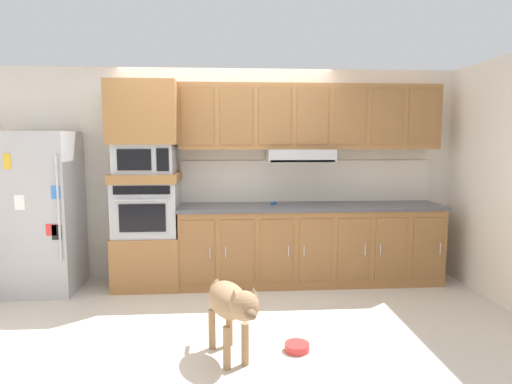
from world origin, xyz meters
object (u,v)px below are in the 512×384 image
(refrigerator, at_px, (41,212))
(microwave, at_px, (146,159))
(dog_food_bowl, at_px, (297,347))
(dog, at_px, (231,304))
(built_in_oven, at_px, (147,208))
(screwdriver, at_px, (274,203))

(refrigerator, height_order, microwave, refrigerator)
(microwave, xyz_separation_m, dog_food_bowl, (1.45, -1.69, -1.43))
(refrigerator, bearing_deg, dog, -40.16)
(built_in_oven, bearing_deg, refrigerator, -176.60)
(built_in_oven, distance_m, microwave, 0.56)
(dog, bearing_deg, refrigerator, -150.08)
(built_in_oven, relative_size, microwave, 1.09)
(built_in_oven, relative_size, dog_food_bowl, 3.50)
(built_in_oven, distance_m, screwdriver, 1.46)
(screwdriver, xyz_separation_m, dog_food_bowl, (-0.01, -1.76, -0.90))
(screwdriver, relative_size, dog, 0.20)
(refrigerator, xyz_separation_m, screwdriver, (2.59, 0.14, 0.05))
(refrigerator, height_order, dog_food_bowl, refrigerator)
(microwave, relative_size, dog, 0.75)
(built_in_oven, height_order, screwdriver, built_in_oven)
(dog, bearing_deg, screwdriver, 144.34)
(microwave, bearing_deg, dog_food_bowl, -49.35)
(microwave, height_order, dog, microwave)
(dog_food_bowl, bearing_deg, screwdriver, 89.83)
(refrigerator, xyz_separation_m, microwave, (1.14, 0.07, 0.58))
(dog, relative_size, dog_food_bowl, 4.29)
(microwave, relative_size, screwdriver, 3.82)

